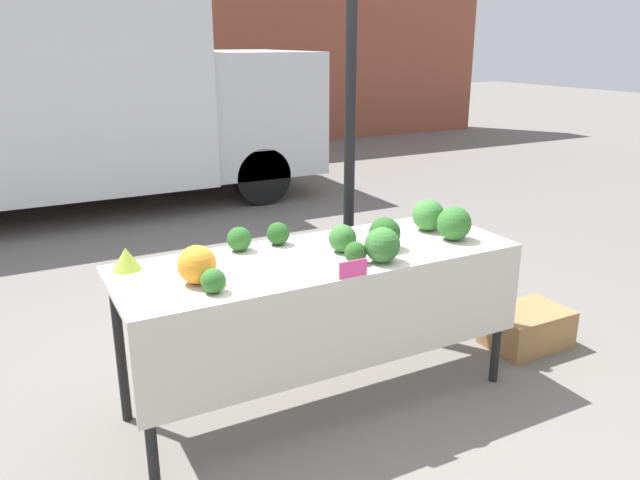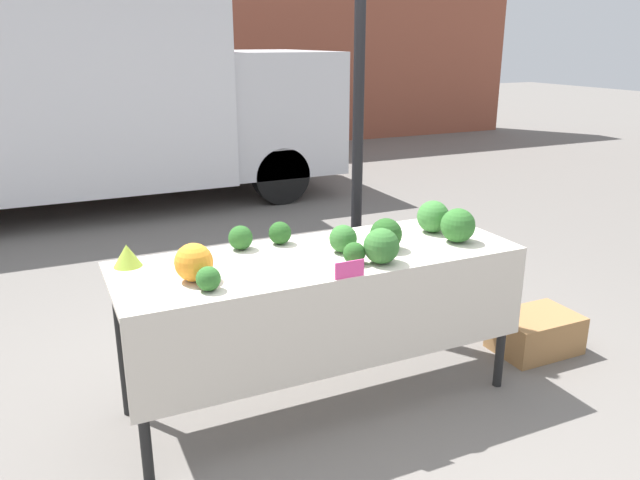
# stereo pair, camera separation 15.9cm
# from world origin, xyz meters

# --- Properties ---
(ground_plane) EXTENTS (40.00, 40.00, 0.00)m
(ground_plane) POSITION_xyz_m (0.00, 0.00, 0.00)
(ground_plane) COLOR slate
(building_facade) EXTENTS (16.00, 0.60, 4.70)m
(building_facade) POSITION_xyz_m (0.00, 8.40, 2.35)
(building_facade) COLOR brown
(building_facade) RESTS_ON ground_plane
(tent_pole) EXTENTS (0.07, 0.07, 2.46)m
(tent_pole) POSITION_xyz_m (0.61, 0.76, 1.23)
(tent_pole) COLOR black
(tent_pole) RESTS_ON ground_plane
(parked_truck) EXTENTS (5.25, 2.17, 2.32)m
(parked_truck) POSITION_xyz_m (-0.57, 5.02, 1.24)
(parked_truck) COLOR silver
(parked_truck) RESTS_ON ground_plane
(market_table) EXTENTS (2.08, 0.72, 0.84)m
(market_table) POSITION_xyz_m (0.00, -0.06, 0.73)
(market_table) COLOR beige
(market_table) RESTS_ON ground_plane
(orange_cauliflower) EXTENTS (0.18, 0.18, 0.18)m
(orange_cauliflower) POSITION_xyz_m (-0.67, -0.08, 0.93)
(orange_cauliflower) COLOR orange
(orange_cauliflower) RESTS_ON market_table
(romanesco_head) EXTENTS (0.14, 0.14, 0.11)m
(romanesco_head) POSITION_xyz_m (-0.92, 0.24, 0.90)
(romanesco_head) COLOR #93B238
(romanesco_head) RESTS_ON market_table
(broccoli_head_0) EXTENTS (0.18, 0.18, 0.18)m
(broccoli_head_0) POSITION_xyz_m (0.75, 0.09, 0.93)
(broccoli_head_0) COLOR #387533
(broccoli_head_0) RESTS_ON market_table
(broccoli_head_1) EXTENTS (0.13, 0.13, 0.13)m
(broccoli_head_1) POSITION_xyz_m (-0.34, 0.25, 0.91)
(broccoli_head_1) COLOR #285B23
(broccoli_head_1) RESTS_ON market_table
(broccoli_head_2) EXTENTS (0.11, 0.11, 0.11)m
(broccoli_head_2) POSITION_xyz_m (0.10, -0.19, 0.90)
(broccoli_head_2) COLOR #23511E
(broccoli_head_2) RESTS_ON market_table
(broccoli_head_3) EXTENTS (0.18, 0.18, 0.18)m
(broccoli_head_3) POSITION_xyz_m (0.22, -0.24, 0.93)
(broccoli_head_3) COLOR #336B2D
(broccoli_head_3) RESTS_ON market_table
(broccoli_head_4) EXTENTS (0.14, 0.14, 0.14)m
(broccoli_head_4) POSITION_xyz_m (0.13, -0.01, 0.92)
(broccoli_head_4) COLOR #336B2D
(broccoli_head_4) RESTS_ON market_table
(broccoli_head_5) EXTENTS (0.17, 0.17, 0.17)m
(broccoli_head_5) POSITION_xyz_m (0.35, -0.07, 0.93)
(broccoli_head_5) COLOR #23511E
(broccoli_head_5) RESTS_ON market_table
(broccoli_head_6) EXTENTS (0.19, 0.19, 0.19)m
(broccoli_head_6) POSITION_xyz_m (0.77, -0.12, 0.94)
(broccoli_head_6) COLOR #2D6628
(broccoli_head_6) RESTS_ON market_table
(broccoli_head_7) EXTENTS (0.11, 0.11, 0.11)m
(broccoli_head_7) POSITION_xyz_m (-0.64, -0.22, 0.90)
(broccoli_head_7) COLOR #2D6628
(broccoli_head_7) RESTS_ON market_table
(broccoli_head_8) EXTENTS (0.12, 0.12, 0.12)m
(broccoli_head_8) POSITION_xyz_m (-0.12, 0.25, 0.90)
(broccoli_head_8) COLOR #23511E
(broccoli_head_8) RESTS_ON market_table
(price_sign) EXTENTS (0.15, 0.01, 0.08)m
(price_sign) POSITION_xyz_m (-0.01, -0.35, 0.88)
(price_sign) COLOR #EF4793
(price_sign) RESTS_ON market_table
(produce_crate) EXTENTS (0.51, 0.36, 0.24)m
(produce_crate) POSITION_xyz_m (1.48, -0.06, 0.12)
(produce_crate) COLOR #9E7042
(produce_crate) RESTS_ON ground_plane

